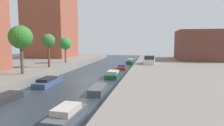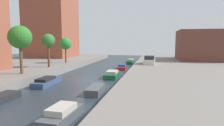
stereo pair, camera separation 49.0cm
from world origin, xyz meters
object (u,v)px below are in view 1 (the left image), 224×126
(apartment_tower_far, at_px, (50,16))
(street_tree_4, at_px, (65,44))
(street_tree_3, at_px, (48,41))
(moored_boat_left_2, at_px, (48,82))
(moored_boat_right_1, at_px, (67,115))
(moored_boat_right_5, at_px, (130,62))
(parked_car, at_px, (149,60))
(moored_boat_right_2, at_px, (98,90))
(street_tree_2, at_px, (21,38))
(low_block_right, at_px, (202,45))
(moored_boat_right_3, at_px, (113,75))
(moored_boat_right_4, at_px, (122,67))

(apartment_tower_far, height_order, street_tree_4, apartment_tower_far)
(apartment_tower_far, height_order, street_tree_3, apartment_tower_far)
(moored_boat_left_2, bearing_deg, moored_boat_right_1, -54.40)
(moored_boat_right_5, bearing_deg, street_tree_4, -137.18)
(parked_car, xyz_separation_m, moored_boat_right_2, (-4.51, -16.23, -1.28))
(street_tree_3, distance_m, moored_boat_right_1, 19.07)
(street_tree_3, height_order, moored_boat_left_2, street_tree_3)
(apartment_tower_far, xyz_separation_m, moored_boat_right_2, (19.02, -26.03, -10.43))
(apartment_tower_far, bearing_deg, moored_boat_right_1, -59.95)
(apartment_tower_far, bearing_deg, street_tree_2, -68.95)
(low_block_right, distance_m, street_tree_4, 27.45)
(street_tree_2, height_order, moored_boat_right_2, street_tree_2)
(moored_boat_right_3, height_order, moored_boat_right_5, moored_boat_right_5)
(apartment_tower_far, bearing_deg, low_block_right, -0.29)
(parked_car, height_order, moored_boat_right_1, parked_car)
(moored_boat_right_3, bearing_deg, moored_boat_right_1, -89.86)
(moored_boat_right_4, bearing_deg, street_tree_4, -173.35)
(low_block_right, xyz_separation_m, moored_boat_right_3, (-15.13, -17.91, -3.62))
(low_block_right, distance_m, street_tree_2, 34.07)
(street_tree_2, bearing_deg, low_block_right, 42.56)
(moored_boat_right_3, relative_size, moored_boat_right_5, 0.85)
(street_tree_4, distance_m, moored_boat_right_2, 18.27)
(street_tree_4, xyz_separation_m, moored_boat_right_2, (10.09, -14.68, -4.03))
(moored_boat_right_4, bearing_deg, parked_car, 4.76)
(apartment_tower_far, xyz_separation_m, street_tree_3, (8.93, -17.05, -5.89))
(street_tree_2, xyz_separation_m, moored_boat_left_2, (3.73, -0.76, -4.92))
(low_block_right, relative_size, street_tree_2, 1.76)
(moored_boat_right_3, bearing_deg, apartment_tower_far, 136.22)
(parked_car, relative_size, moored_boat_right_1, 1.15)
(moored_boat_right_3, bearing_deg, street_tree_2, -152.78)
(moored_boat_right_3, bearing_deg, moored_boat_right_4, 90.10)
(parked_car, height_order, moored_boat_left_2, parked_car)
(street_tree_2, distance_m, parked_car, 20.16)
(moored_boat_right_2, relative_size, moored_boat_right_5, 0.75)
(moored_boat_left_2, bearing_deg, parked_car, 52.49)
(low_block_right, bearing_deg, parked_car, -137.40)
(street_tree_2, xyz_separation_m, moored_boat_right_2, (10.09, -2.83, -4.98))
(low_block_right, relative_size, moored_boat_right_5, 2.20)
(low_block_right, xyz_separation_m, street_tree_2, (-25.07, -23.03, 1.28))
(street_tree_4, bearing_deg, moored_boat_right_5, 42.82)
(street_tree_2, bearing_deg, moored_boat_right_1, -43.55)
(parked_car, distance_m, moored_boat_right_4, 4.85)
(parked_car, bearing_deg, moored_boat_right_4, -175.24)
(street_tree_4, bearing_deg, low_block_right, 24.02)
(parked_car, bearing_deg, moored_boat_right_5, 117.60)
(moored_boat_left_2, relative_size, moored_boat_right_3, 1.18)
(moored_boat_right_1, distance_m, moored_boat_right_3, 14.60)
(street_tree_2, distance_m, street_tree_4, 11.89)
(moored_boat_right_2, bearing_deg, moored_boat_right_1, -90.99)
(moored_boat_right_4, xyz_separation_m, moored_boat_right_5, (0.45, 8.46, 0.07))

